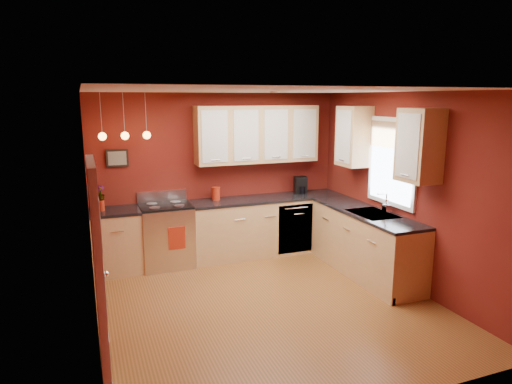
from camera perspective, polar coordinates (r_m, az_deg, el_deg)
name	(u,v)px	position (r m, az deg, el deg)	size (l,w,h in m)	color
floor	(268,304)	(5.85, 1.48, -13.85)	(4.20, 4.20, 0.00)	brown
ceiling	(269,91)	(5.28, 1.63, 12.55)	(4.00, 4.20, 0.02)	silver
wall_back	(219,175)	(7.36, -4.70, 2.12)	(4.00, 0.02, 2.60)	maroon
wall_front	(373,260)	(3.64, 14.40, -8.28)	(4.00, 0.02, 2.60)	maroon
wall_left	(90,218)	(5.02, -20.07, -3.09)	(0.02, 4.20, 2.60)	maroon
wall_right	(406,191)	(6.43, 18.25, 0.17)	(0.02, 4.20, 2.60)	maroon
base_cabinets_back_left	(117,242)	(7.00, -17.02, -6.04)	(0.70, 0.60, 0.90)	tan
base_cabinets_back_right	(267,226)	(7.51, 1.43, -4.31)	(2.54, 0.60, 0.90)	tan
base_cabinets_right	(365,244)	(6.82, 13.44, -6.32)	(0.60, 2.10, 0.90)	tan
counter_back_left	(115,211)	(6.87, -17.25, -2.31)	(0.70, 0.62, 0.04)	black
counter_back_right	(267,198)	(7.39, 1.44, -0.81)	(2.54, 0.62, 0.04)	black
counter_right	(366,212)	(6.69, 13.63, -2.48)	(0.62, 2.10, 0.04)	black
gas_range	(167,235)	(7.06, -11.11, -5.31)	(0.76, 0.64, 1.11)	silver
dishwasher_front	(295,229)	(7.40, 4.94, -4.59)	(0.60, 0.02, 0.80)	silver
sink	(373,215)	(6.57, 14.38, -2.82)	(0.50, 0.70, 0.33)	gray
window	(392,159)	(6.59, 16.66, 3.95)	(0.06, 1.02, 1.22)	white
door_left_wall	(100,287)	(3.97, -18.95, -11.12)	(0.12, 0.82, 2.05)	white
upper_cabinets_back	(257,134)	(7.31, 0.16, 7.22)	(2.00, 0.35, 0.90)	tan
upper_cabinets_right	(383,140)	(6.49, 15.61, 6.23)	(0.35, 1.95, 0.90)	tan
wall_picture	(117,158)	(7.02, -16.96, 4.07)	(0.32, 0.03, 0.26)	black
pendant_lights	(125,135)	(6.67, -16.07, 6.84)	(0.71, 0.11, 0.66)	gray
red_canister	(216,194)	(7.19, -5.03, -0.19)	(0.14, 0.14, 0.21)	#A32511
red_vase	(101,205)	(6.86, -18.80, -1.59)	(0.10, 0.10, 0.16)	#A32511
flowers	(100,194)	(6.82, -18.90, -0.20)	(0.13, 0.13, 0.22)	#A32511
coffee_maker	(301,186)	(7.69, 5.60, 0.79)	(0.22, 0.22, 0.29)	black
soap_pump	(387,207)	(6.58, 16.01, -1.76)	(0.09, 0.09, 0.20)	silver
dish_towel	(177,238)	(6.76, -9.86, -5.70)	(0.25, 0.02, 0.34)	#A32511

